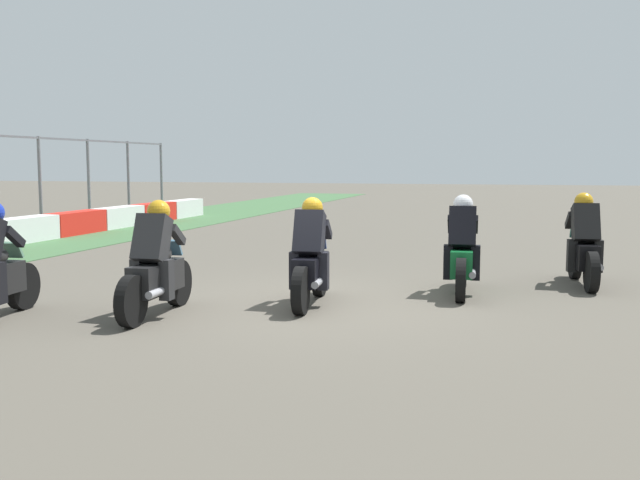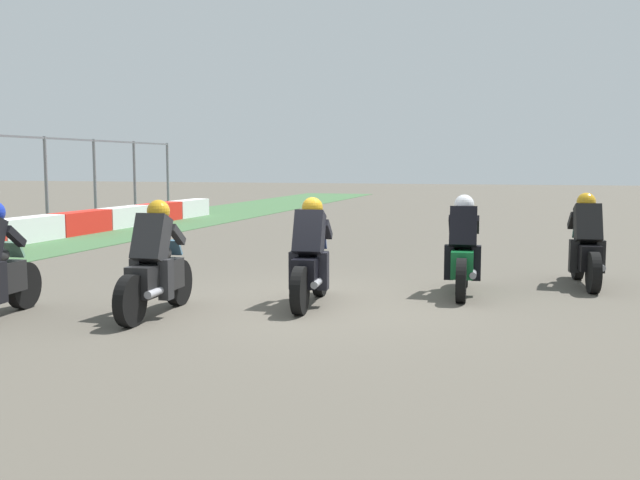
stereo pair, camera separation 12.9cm
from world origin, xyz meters
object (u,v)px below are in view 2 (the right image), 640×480
(rider_lane_a, at_px, (586,248))
(rider_lane_c, at_px, (311,261))
(rider_lane_d, at_px, (156,268))
(rider_lane_b, at_px, (463,253))

(rider_lane_a, bearing_deg, rider_lane_c, 119.41)
(rider_lane_a, xyz_separation_m, rider_lane_c, (-2.73, 3.82, 0.00))
(rider_lane_a, bearing_deg, rider_lane_d, 119.50)
(rider_lane_c, bearing_deg, rider_lane_b, -59.37)
(rider_lane_a, xyz_separation_m, rider_lane_d, (-3.98, 5.56, 0.00))
(rider_lane_a, relative_size, rider_lane_b, 1.00)
(rider_lane_a, height_order, rider_lane_b, same)
(rider_lane_b, relative_size, rider_lane_c, 1.00)
(rider_lane_b, bearing_deg, rider_lane_d, 122.31)
(rider_lane_c, relative_size, rider_lane_d, 1.00)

